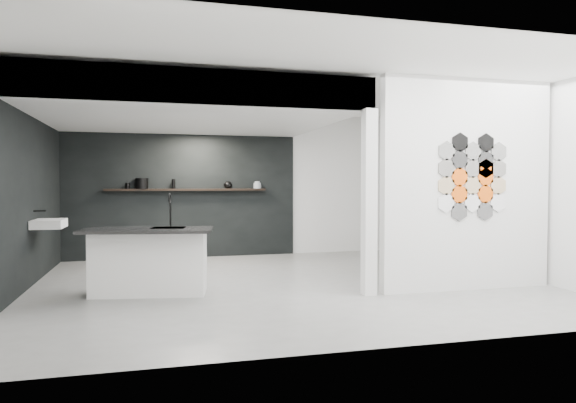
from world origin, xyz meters
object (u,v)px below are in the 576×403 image
Objects in this scene: wall_basin at (49,224)px; glass_bowl at (257,186)px; kettle at (228,185)px; stockpot at (142,183)px; utensil_cup at (128,186)px; partition_panel at (467,185)px; kitchen_island at (149,260)px; bottle_dark at (174,184)px; glass_vase at (257,185)px.

wall_basin is 4.00m from glass_bowl.
kettle is at bearing 180.00° from glass_bowl.
stockpot is 2.29× the size of utensil_cup.
partition_panel is 4.69m from kettle.
kitchen_island is 10.45× the size of kettle.
partition_panel is 26.82× the size of utensil_cup.
stockpot is 1.60× the size of glass_bowl.
kitchen_island is at bearing -82.68° from utensil_cup.
partition_panel reaches higher than stockpot.
kettle is at bearing 36.30° from wall_basin.
wall_basin is at bearing 152.40° from kitchen_island.
bottle_dark reaches higher than wall_basin.
glass_vase is at bearing 31.35° from wall_basin.
kitchen_island is 9.63× the size of bottle_dark.
stockpot is (-4.25, 3.87, 0.02)m from partition_panel.
glass_bowl is at bearing 0.00° from bottle_dark.
bottle_dark is at bearing 0.00° from utensil_cup.
partition_panel reaches higher than glass_vase.
kitchen_island is at bearing -122.96° from glass_bowl.
partition_panel reaches higher than bottle_dark.
glass_vase is (-2.08, 3.87, -0.01)m from partition_panel.
kettle is 0.58m from glass_bowl.
kettle reaches higher than kitchen_island.
kettle is 0.92× the size of bottle_dark.
kitchen_island reaches higher than wall_basin.
wall_basin is 5.75× the size of utensil_cup.
partition_panel is at bearing -46.43° from bottle_dark.
kitchen_island is 3.30m from bottle_dark.
stockpot is at bearing 171.27° from kettle.
wall_basin is 4.01m from glass_vase.
kettle is 1.85m from utensil_cup.
kitchen_island is at bearing -122.96° from glass_vase.
partition_panel reaches higher than glass_bowl.
stockpot is at bearing 102.99° from kitchen_island.
bottle_dark reaches higher than glass_vase.
wall_basin is at bearing -130.88° from bottle_dark.
kettle is at bearing 124.47° from partition_panel.
kettle is 0.58m from glass_vase.
wall_basin is 3.69× the size of kettle.
wall_basin is 2.34m from utensil_cup.
bottle_dark is (-3.68, 3.87, 0.01)m from partition_panel.
utensil_cup is at bearing 107.52° from kitchen_island.
utensil_cup is (0.96, 2.07, 0.52)m from wall_basin.
kitchen_island is 3.57m from kettle.
partition_panel is 5.93m from utensil_cup.
kitchen_island is 3.28m from stockpot.
kettle is at bearing 75.35° from kitchen_island.
bottle_dark is at bearing 49.12° from wall_basin.
kitchen_island is at bearing -97.71° from bottle_dark.
bottle_dark is 1.69× the size of utensil_cup.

